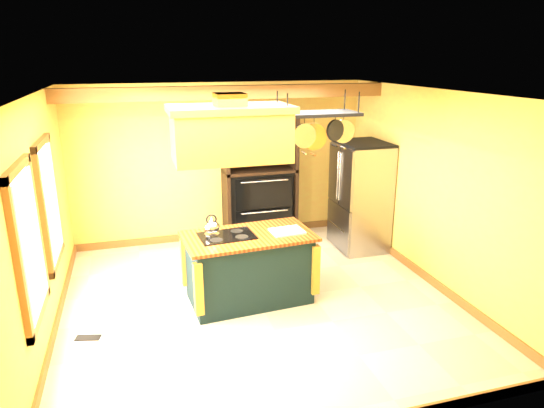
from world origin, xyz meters
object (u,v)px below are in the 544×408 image
pot_rack (317,122)px  range_hood (231,132)px  hutch (259,191)px  refrigerator (360,199)px  kitchen_island (249,267)px

pot_rack → range_hood: bearing=-179.4°
hutch → pot_rack: bearing=-85.0°
pot_rack → hutch: (-0.19, 2.16, -1.46)m
range_hood → refrigerator: size_ratio=0.83×
kitchen_island → pot_rack: pot_rack is taller
range_hood → refrigerator: (2.40, 1.29, -1.40)m
kitchen_island → pot_rack: (0.91, 0.01, 1.85)m
range_hood → refrigerator: 3.07m
kitchen_island → hutch: 2.32m
range_hood → hutch: range_hood is taller
hutch → kitchen_island: bearing=-108.3°
refrigerator → range_hood: bearing=-151.8°
kitchen_island → pot_rack: size_ratio=1.56×
range_hood → hutch: size_ratio=0.66×
range_hood → refrigerator: range_hood is taller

